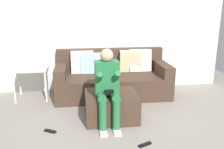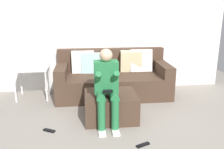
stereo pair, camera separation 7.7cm
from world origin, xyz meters
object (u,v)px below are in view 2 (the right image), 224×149
Objects in this scene: remote_near_ottoman at (143,145)px; person_seated at (107,84)px; side_table at (32,72)px; remote_by_storage_bin at (49,131)px; couch_sectional at (113,79)px; ottoman at (111,106)px.

person_seated is at bearing 96.68° from remote_near_ottoman.
side_table is 1.54m from remote_by_storage_bin.
side_table is 3.26× the size of remote_near_ottoman.
remote_by_storage_bin is (-1.23, 0.51, 0.00)m from remote_near_ottoman.
person_seated is 1.79m from side_table.
remote_near_ottoman is 1.04× the size of remote_by_storage_bin.
couch_sectional is 3.50× the size of side_table.
ottoman is at bearing 86.94° from remote_near_ottoman.
ottoman is 0.92m from remote_near_ottoman.
side_table is (-1.53, -0.00, 0.18)m from couch_sectional.
couch_sectional is 1.92× the size of person_seated.
side_table is at bearing -179.95° from couch_sectional.
person_seated reaches higher than remote_by_storage_bin.
remote_near_ottoman and remote_by_storage_bin have the same top height.
side_table is (-1.37, 1.05, 0.31)m from ottoman.
ottoman is 0.98m from remote_by_storage_bin.
side_table is at bearing 107.69° from remote_near_ottoman.
remote_by_storage_bin is (0.46, -1.38, -0.50)m from side_table.
ottoman is (-0.16, -1.05, -0.13)m from couch_sectional.
side_table is 3.41× the size of remote_by_storage_bin.
side_table is 2.59m from remote_near_ottoman.
ottoman is 0.46m from person_seated.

